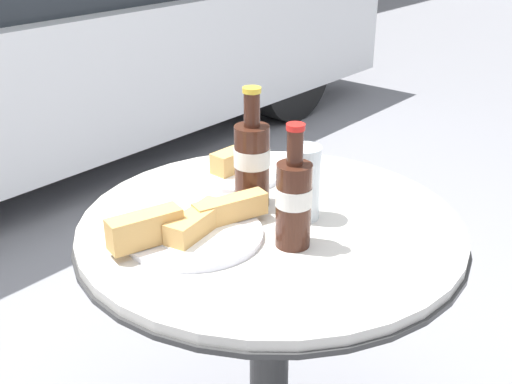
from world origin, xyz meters
The scene contains 6 objects.
bistro_table centered at (0.00, 0.00, 0.54)m, with size 0.76×0.76×0.70m.
cola_bottle_left centered at (-0.05, -0.09, 0.79)m, with size 0.07×0.07×0.23m.
cola_bottle_right centered at (0.03, 0.07, 0.80)m, with size 0.07×0.07×0.25m.
drinking_glass centered at (0.05, -0.04, 0.77)m, with size 0.07×0.07×0.15m.
lunch_plate_near centered at (-0.15, 0.07, 0.72)m, with size 0.31×0.26×0.07m.
lunch_plate_far centered at (0.12, 0.20, 0.72)m, with size 0.20×0.20×0.06m.
Camera 1 is at (-0.87, -0.69, 1.28)m, focal length 45.00 mm.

